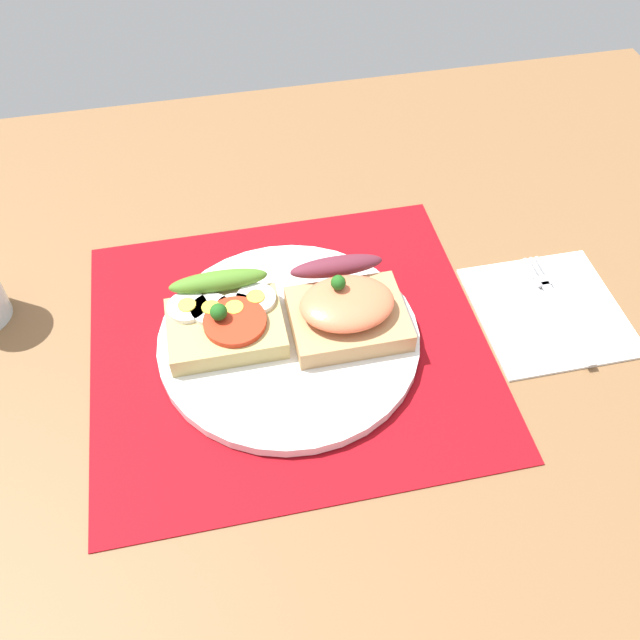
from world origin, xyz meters
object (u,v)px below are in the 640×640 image
object	(u,v)px
sandwich_salmon	(346,306)
fork	(557,305)
napkin	(549,310)
sandwich_egg_tomato	(225,318)
plate	(289,339)

from	to	relation	value
sandwich_salmon	fork	xyz separation A→B (cm)	(21.13, -1.74, -2.70)
sandwich_salmon	napkin	size ratio (longest dim) A/B	0.74
sandwich_egg_tomato	sandwich_salmon	xyz separation A→B (cm)	(11.26, -1.27, 0.51)
sandwich_egg_tomato	napkin	world-z (taller)	sandwich_egg_tomato
fork	plate	bearing A→B (deg)	177.73
plate	napkin	bearing A→B (deg)	-2.71
sandwich_egg_tomato	napkin	xyz separation A→B (cm)	(31.57, -3.17, -2.65)
fork	sandwich_salmon	bearing A→B (deg)	175.30
plate	fork	bearing A→B (deg)	-2.27
napkin	fork	size ratio (longest dim) A/B	1.01
sandwich_egg_tomato	fork	size ratio (longest dim) A/B	0.74
napkin	fork	xyz separation A→B (cm)	(0.82, 0.17, 0.46)
napkin	plate	bearing A→B (deg)	177.29
plate	fork	xyz separation A→B (cm)	(26.76, -1.06, -0.07)
napkin	fork	distance (cm)	0.96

